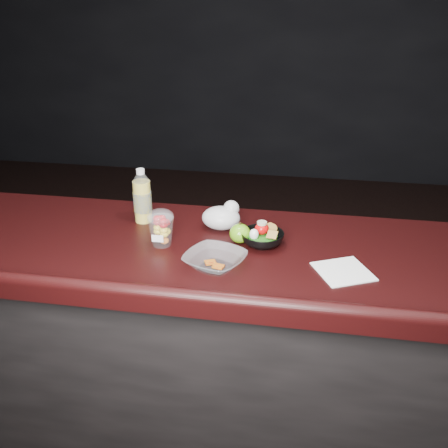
{
  "coord_description": "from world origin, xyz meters",
  "views": [
    {
      "loc": [
        0.22,
        -1.23,
        1.83
      ],
      "look_at": [
        -0.05,
        0.32,
        1.1
      ],
      "focal_mm": 40.0,
      "sensor_mm": 36.0,
      "label": 1
    }
  ],
  "objects_px": {
    "snack_bowl": "(262,237)",
    "takeout_bowl": "(215,261)",
    "fruit_cup": "(161,227)",
    "green_apple": "(240,233)",
    "lemonade_bottle": "(142,200)"
  },
  "relations": [
    {
      "from": "snack_bowl",
      "to": "takeout_bowl",
      "type": "distance_m",
      "value": 0.23
    },
    {
      "from": "snack_bowl",
      "to": "lemonade_bottle",
      "type": "bearing_deg",
      "value": 165.32
    },
    {
      "from": "fruit_cup",
      "to": "takeout_bowl",
      "type": "height_order",
      "value": "fruit_cup"
    },
    {
      "from": "lemonade_bottle",
      "to": "fruit_cup",
      "type": "relative_size",
      "value": 1.59
    },
    {
      "from": "lemonade_bottle",
      "to": "green_apple",
      "type": "bearing_deg",
      "value": -16.73
    },
    {
      "from": "lemonade_bottle",
      "to": "takeout_bowl",
      "type": "xyz_separation_m",
      "value": [
        0.34,
        -0.31,
        -0.07
      ]
    },
    {
      "from": "green_apple",
      "to": "takeout_bowl",
      "type": "xyz_separation_m",
      "value": [
        -0.05,
        -0.19,
        -0.01
      ]
    },
    {
      "from": "lemonade_bottle",
      "to": "takeout_bowl",
      "type": "relative_size",
      "value": 0.86
    },
    {
      "from": "snack_bowl",
      "to": "takeout_bowl",
      "type": "relative_size",
      "value": 0.64
    },
    {
      "from": "fruit_cup",
      "to": "green_apple",
      "type": "relative_size",
      "value": 1.71
    },
    {
      "from": "snack_bowl",
      "to": "fruit_cup",
      "type": "bearing_deg",
      "value": -170.34
    },
    {
      "from": "fruit_cup",
      "to": "snack_bowl",
      "type": "distance_m",
      "value": 0.36
    },
    {
      "from": "lemonade_bottle",
      "to": "green_apple",
      "type": "relative_size",
      "value": 2.71
    },
    {
      "from": "fruit_cup",
      "to": "green_apple",
      "type": "bearing_deg",
      "value": 13.52
    },
    {
      "from": "fruit_cup",
      "to": "takeout_bowl",
      "type": "distance_m",
      "value": 0.25
    }
  ]
}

